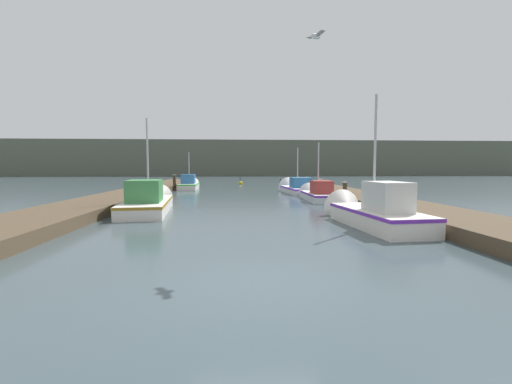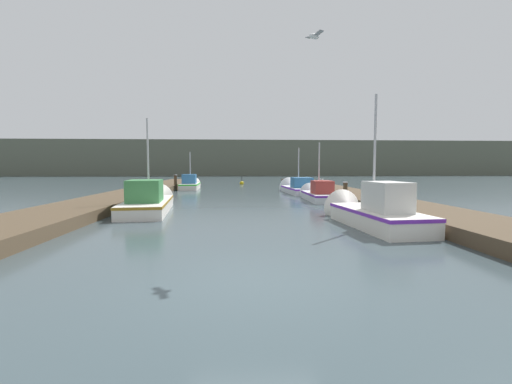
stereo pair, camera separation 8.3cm
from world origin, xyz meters
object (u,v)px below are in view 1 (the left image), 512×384
at_px(fishing_boat_0, 370,212).
at_px(fishing_boat_2, 317,194).
at_px(fishing_boat_3, 296,188).
at_px(fishing_boat_1, 149,201).
at_px(fishing_boat_4, 190,184).
at_px(mooring_piling_2, 320,187).
at_px(seagull_lead, 316,36).
at_px(mooring_piling_0, 174,182).
at_px(mooring_piling_1, 345,193).
at_px(channel_buoy, 240,183).

bearing_deg(fishing_boat_0, fishing_boat_2, 82.85).
bearing_deg(fishing_boat_3, fishing_boat_1, -134.22).
distance_m(fishing_boat_4, mooring_piling_2, 12.03).
bearing_deg(mooring_piling_2, fishing_boat_0, -96.25).
xyz_separation_m(fishing_boat_0, seagull_lead, (-2.59, -2.76, 4.60)).
relative_size(fishing_boat_2, fishing_boat_4, 0.93).
relative_size(mooring_piling_0, mooring_piling_2, 1.15).
height_order(fishing_boat_1, mooring_piling_1, fishing_boat_1).
height_order(fishing_boat_3, mooring_piling_0, fishing_boat_3).
relative_size(fishing_boat_0, mooring_piling_1, 4.35).
bearing_deg(fishing_boat_0, fishing_boat_1, 147.61).
distance_m(mooring_piling_1, channel_buoy, 20.44).
xyz_separation_m(fishing_boat_2, mooring_piling_1, (0.75, -2.68, 0.24)).
distance_m(mooring_piling_0, mooring_piling_2, 12.21).
bearing_deg(fishing_boat_4, fishing_boat_3, -31.30).
bearing_deg(channel_buoy, seagull_lead, -87.51).
xyz_separation_m(fishing_boat_0, fishing_boat_4, (-8.37, 18.84, -0.06)).
xyz_separation_m(fishing_boat_3, mooring_piling_1, (0.98, -8.22, 0.26)).
height_order(channel_buoy, seagull_lead, seagull_lead).
bearing_deg(fishing_boat_2, fishing_boat_4, 130.47).
distance_m(fishing_boat_3, channel_buoy, 12.26).
bearing_deg(seagull_lead, fishing_boat_0, -70.29).
height_order(mooring_piling_2, seagull_lead, seagull_lead).
distance_m(fishing_boat_3, mooring_piling_2, 2.68).
height_order(fishing_boat_3, channel_buoy, fishing_boat_3).
distance_m(channel_buoy, seagull_lead, 28.86).
distance_m(fishing_boat_1, channel_buoy, 21.86).
relative_size(fishing_boat_3, mooring_piling_1, 4.90).
bearing_deg(fishing_boat_1, channel_buoy, 72.40).
bearing_deg(mooring_piling_0, fishing_boat_1, -84.96).
xyz_separation_m(fishing_boat_2, mooring_piling_2, (0.98, 3.16, 0.20)).
bearing_deg(fishing_boat_3, seagull_lead, -102.76).
xyz_separation_m(fishing_boat_3, mooring_piling_2, (1.21, -2.38, 0.22)).
distance_m(fishing_boat_0, fishing_boat_4, 20.62).
bearing_deg(fishing_boat_0, fishing_boat_3, 84.57).
bearing_deg(fishing_boat_0, mooring_piling_2, 78.57).
distance_m(mooring_piling_0, seagull_lead, 21.84).
height_order(fishing_boat_3, seagull_lead, seagull_lead).
distance_m(mooring_piling_2, seagull_lead, 15.58).
bearing_deg(fishing_boat_2, mooring_piling_0, 137.73).
height_order(fishing_boat_1, fishing_boat_2, fishing_boat_1).
height_order(fishing_boat_0, mooring_piling_2, fishing_boat_0).
distance_m(mooring_piling_0, mooring_piling_1, 15.70).
bearing_deg(fishing_boat_3, mooring_piling_0, 156.12).
xyz_separation_m(fishing_boat_1, fishing_boat_4, (-0.10, 14.59, -0.03)).
distance_m(fishing_boat_4, mooring_piling_0, 1.73).
bearing_deg(mooring_piling_1, fishing_boat_2, 105.56).
xyz_separation_m(fishing_boat_3, seagull_lead, (-2.65, -16.79, 4.71)).
height_order(mooring_piling_2, channel_buoy, mooring_piling_2).
bearing_deg(seagull_lead, fishing_boat_1, 11.93).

